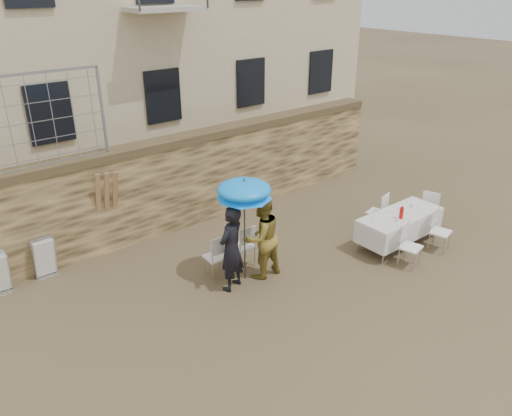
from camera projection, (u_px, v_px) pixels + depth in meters
ground at (316, 327)px, 8.79m from camera, size 80.00×80.00×0.00m
stone_wall at (169, 185)px, 11.86m from camera, size 13.00×0.50×2.20m
chain_link_fence at (21, 124)px, 9.32m from camera, size 3.20×0.06×1.80m
man_suit at (231, 249)px, 9.54m from camera, size 0.75×0.62×1.76m
woman_dress at (262, 237)px, 9.96m from camera, size 0.86×0.68×1.76m
umbrella at (244, 193)px, 9.40m from camera, size 1.08×1.08×2.02m
couple_chair_left at (216, 255)px, 10.10m from camera, size 0.51×0.51×0.96m
couple_chair_right at (243, 245)px, 10.49m from camera, size 0.51×0.51×0.96m
banquet_table at (400, 215)px, 11.21m from camera, size 2.10×0.85×0.78m
soda_bottle at (401, 213)px, 10.92m from camera, size 0.09×0.09×0.26m
table_chair_front_left at (411, 246)px, 10.44m from camera, size 0.58×0.58×0.96m
table_chair_front_right at (441, 231)px, 11.07m from camera, size 0.58×0.58×0.96m
table_chair_back at (377, 211)px, 11.99m from camera, size 0.58×0.58×0.96m
table_chair_side at (431, 208)px, 12.18m from camera, size 0.62×0.62×0.96m
chair_stack_right at (43, 255)px, 10.14m from camera, size 0.46×0.32×0.92m
wood_planks at (112, 209)px, 10.86m from camera, size 0.70×0.20×2.00m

